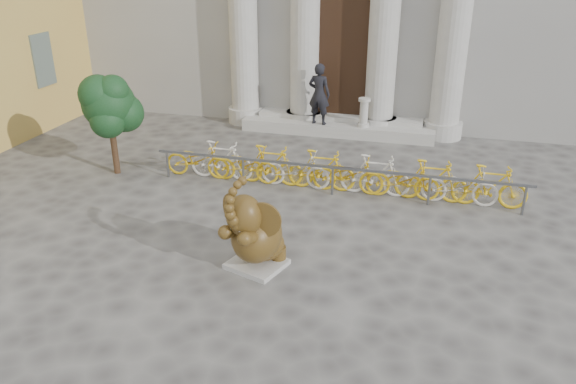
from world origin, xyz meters
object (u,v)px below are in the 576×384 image
(elephant_statue, at_px, (255,234))
(pedestrian, at_px, (319,94))
(bike_rack, at_px, (334,171))
(tree, at_px, (109,105))

(elephant_statue, distance_m, pedestrian, 8.06)
(elephant_statue, relative_size, pedestrian, 1.02)
(bike_rack, distance_m, tree, 5.82)
(bike_rack, bearing_deg, elephant_statue, -100.80)
(tree, bearing_deg, elephant_statue, -35.52)
(pedestrian, bearing_deg, bike_rack, 115.76)
(bike_rack, height_order, pedestrian, pedestrian)
(elephant_statue, xyz_separation_m, bike_rack, (0.74, 3.85, -0.20))
(tree, relative_size, pedestrian, 1.39)
(elephant_statue, xyz_separation_m, pedestrian, (-0.54, 8.02, 0.60))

